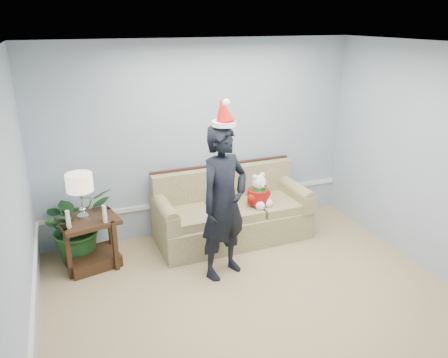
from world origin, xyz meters
name	(u,v)px	position (x,y,z in m)	size (l,w,h in m)	color
room_shell	(287,208)	(0.00, 0.00, 1.35)	(4.54, 5.04, 2.74)	tan
wainscot_trim	(138,257)	(-1.18, 1.18, 0.45)	(4.49, 4.99, 0.06)	white
sofa	(231,214)	(0.29, 2.06, 0.35)	(2.12, 0.95, 0.98)	brown
side_table	(91,247)	(-1.63, 1.96, 0.25)	(0.78, 0.70, 0.65)	#3D2516
table_lamp	(80,184)	(-1.67, 2.02, 1.08)	(0.32, 0.32, 0.56)	silver
candle_pair	(87,217)	(-1.64, 1.78, 0.75)	(0.47, 0.05, 0.21)	silver
houseplant	(77,224)	(-1.76, 2.21, 0.48)	(0.86, 0.75, 0.96)	#205625
man	(224,203)	(-0.14, 1.21, 0.92)	(0.67, 0.44, 1.85)	black
santa_hat	(223,113)	(-0.14, 1.23, 1.97)	(0.34, 0.37, 0.31)	white
teddy_bear	(258,194)	(0.60, 1.84, 0.69)	(0.37, 0.37, 0.47)	white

